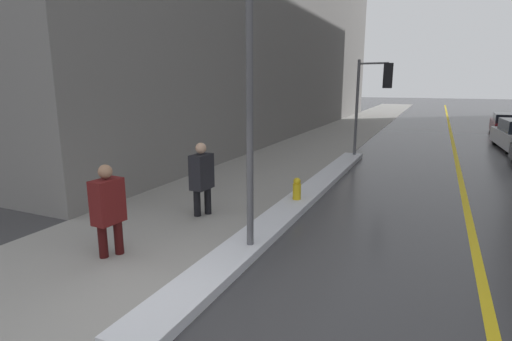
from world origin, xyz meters
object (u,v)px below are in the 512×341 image
(pedestrian_nearside, at_px, (202,176))
(fire_hydrant, at_px, (297,192))
(parked_car_maroon, at_px, (510,125))
(lamp_post, at_px, (250,88))
(traffic_light_near, at_px, (376,88))
(pedestrian_trailing, at_px, (108,206))

(pedestrian_nearside, xyz_separation_m, fire_hydrant, (1.71, 1.59, -0.58))
(parked_car_maroon, relative_size, fire_hydrant, 6.88)
(parked_car_maroon, xyz_separation_m, fire_hydrant, (-6.78, -17.65, -0.24))
(lamp_post, relative_size, traffic_light_near, 1.26)
(lamp_post, relative_size, pedestrian_nearside, 2.87)
(traffic_light_near, height_order, pedestrian_nearside, traffic_light_near)
(pedestrian_trailing, bearing_deg, parked_car_maroon, 161.98)
(lamp_post, height_order, fire_hydrant, lamp_post)
(traffic_light_near, bearing_deg, lamp_post, -86.34)
(lamp_post, distance_m, parked_car_maroon, 21.80)
(pedestrian_nearside, bearing_deg, fire_hydrant, 136.96)
(traffic_light_near, relative_size, pedestrian_nearside, 2.28)
(pedestrian_trailing, distance_m, fire_hydrant, 4.61)
(traffic_light_near, relative_size, fire_hydrant, 5.43)
(pedestrian_nearside, xyz_separation_m, parked_car_maroon, (8.49, 19.24, -0.34))
(pedestrian_trailing, height_order, parked_car_maroon, pedestrian_trailing)
(pedestrian_trailing, distance_m, parked_car_maroon, 23.47)
(traffic_light_near, distance_m, pedestrian_trailing, 11.37)
(traffic_light_near, height_order, parked_car_maroon, traffic_light_near)
(lamp_post, bearing_deg, pedestrian_nearside, 142.97)
(pedestrian_trailing, bearing_deg, fire_hydrant, 158.08)
(pedestrian_trailing, bearing_deg, pedestrian_nearside, 177.42)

